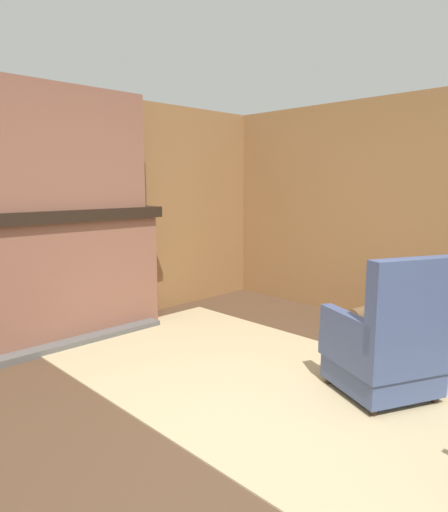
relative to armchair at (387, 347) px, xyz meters
name	(u,v)px	position (x,y,z in m)	size (l,w,h in m)	color
ground_plane	(263,433)	(-0.29, -0.99, -0.37)	(14.00, 14.00, 0.00)	#4C3523
wood_panel_wall_left	(55,214)	(-3.01, -0.99, 0.84)	(0.06, 5.99, 2.42)	olive
fireplace_hearth	(69,275)	(-2.79, -0.99, 0.26)	(0.58, 1.95, 1.27)	brown
chimney_breast	(62,148)	(-2.80, -0.99, 1.46)	(0.33, 1.63, 1.13)	brown
area_rug	(274,384)	(-0.68, -0.42, -0.36)	(4.05, 2.07, 0.01)	tan
armchair	(387,347)	(0.00, 0.00, 0.00)	(0.86, 0.86, 1.04)	#3D4C75
firewood_stack	(363,324)	(-0.80, 1.13, -0.26)	(0.50, 0.40, 0.29)	brown
storage_case	(73,201)	(-2.84, -0.89, 0.97)	(0.13, 0.27, 0.15)	brown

